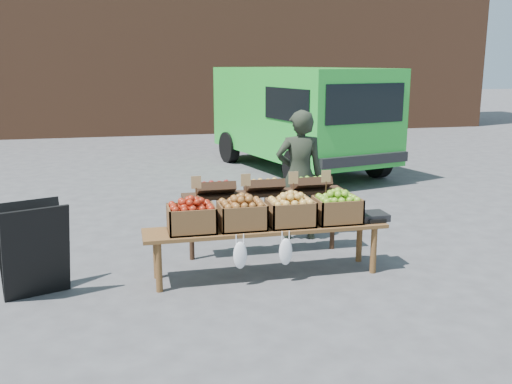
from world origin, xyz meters
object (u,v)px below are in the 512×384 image
object	(u,v)px
weighing_scale	(372,216)
display_bench	(266,251)
crate_green_apples	(337,210)
crate_golden_apples	(191,219)
back_table	(264,214)
crate_russet_pears	(242,216)
delivery_van	(299,119)
vendor	(300,175)
chalkboard_sign	(34,250)
crate_red_apples	(290,213)

from	to	relation	value
weighing_scale	display_bench	bearing A→B (deg)	180.00
crate_green_apples	weighing_scale	bearing A→B (deg)	0.00
crate_golden_apples	weighing_scale	distance (m)	2.08
back_table	crate_russet_pears	distance (m)	0.86
delivery_van	crate_russet_pears	size ratio (longest dim) A/B	9.94
vendor	crate_golden_apples	distance (m)	2.04
display_bench	delivery_van	bearing A→B (deg)	69.53
chalkboard_sign	crate_red_apples	xyz separation A→B (m)	(2.70, 0.01, 0.22)
delivery_van	display_bench	bearing A→B (deg)	-124.33
display_bench	crate_red_apples	world-z (taller)	crate_red_apples
crate_golden_apples	crate_green_apples	size ratio (longest dim) A/B	1.00
back_table	crate_green_apples	world-z (taller)	back_table
weighing_scale	crate_green_apples	bearing A→B (deg)	180.00
vendor	crate_russet_pears	distance (m)	1.65
crate_green_apples	chalkboard_sign	bearing A→B (deg)	-179.83
back_table	crate_golden_apples	size ratio (longest dim) A/B	4.20
display_bench	weighing_scale	distance (m)	1.29
vendor	chalkboard_sign	xyz separation A→B (m)	(-3.20, -1.27, -0.38)
vendor	display_bench	distance (m)	1.59
display_bench	vendor	bearing A→B (deg)	58.39
chalkboard_sign	weighing_scale	xyz separation A→B (m)	(3.68, 0.01, 0.12)
crate_green_apples	weighing_scale	distance (m)	0.44
crate_golden_apples	chalkboard_sign	bearing A→B (deg)	-179.66
back_table	weighing_scale	distance (m)	1.31
crate_green_apples	vendor	bearing A→B (deg)	92.29
crate_red_apples	weighing_scale	xyz separation A→B (m)	(0.98, 0.00, -0.10)
display_bench	crate_russet_pears	distance (m)	0.51
delivery_van	back_table	world-z (taller)	delivery_van
crate_golden_apples	crate_green_apples	world-z (taller)	same
crate_golden_apples	crate_russet_pears	bearing A→B (deg)	0.00
delivery_van	crate_russet_pears	xyz separation A→B (m)	(-2.58, -6.17, -0.40)
back_table	crate_green_apples	size ratio (longest dim) A/B	4.20
vendor	chalkboard_sign	bearing A→B (deg)	30.61
display_bench	crate_golden_apples	size ratio (longest dim) A/B	5.40
chalkboard_sign	delivery_van	bearing A→B (deg)	33.10
vendor	chalkboard_sign	distance (m)	3.46
delivery_van	weighing_scale	world-z (taller)	delivery_van
crate_red_apples	display_bench	bearing A→B (deg)	180.00
crate_green_apples	weighing_scale	size ratio (longest dim) A/B	1.47
crate_red_apples	crate_green_apples	xyz separation A→B (m)	(0.55, 0.00, 0.00)
vendor	crate_green_apples	distance (m)	1.27
chalkboard_sign	crate_green_apples	world-z (taller)	chalkboard_sign
delivery_van	vendor	world-z (taller)	delivery_van
chalkboard_sign	display_bench	world-z (taller)	chalkboard_sign
weighing_scale	vendor	bearing A→B (deg)	110.69
delivery_van	vendor	distance (m)	5.15
back_table	crate_russet_pears	world-z (taller)	back_table
back_table	crate_golden_apples	distance (m)	1.23
crate_russet_pears	back_table	bearing A→B (deg)	59.20
chalkboard_sign	crate_russet_pears	distance (m)	2.16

